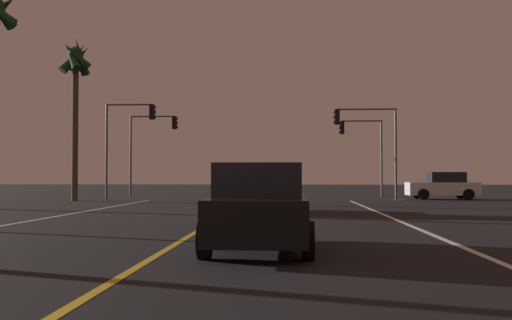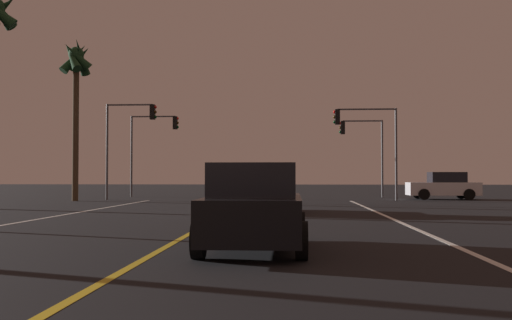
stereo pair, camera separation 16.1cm
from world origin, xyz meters
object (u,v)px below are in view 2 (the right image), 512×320
at_px(traffic_light_far_right, 361,140).
at_px(car_lead_same_lane, 255,208).
at_px(traffic_light_far_left, 154,137).
at_px(car_crossing_side, 444,186).
at_px(traffic_light_near_left, 130,129).
at_px(palm_tree_left_far, 76,72).
at_px(car_ahead_far, 269,192).
at_px(traffic_light_near_right, 366,131).

bearing_deg(traffic_light_far_right, car_lead_same_lane, 79.55).
relative_size(traffic_light_far_right, traffic_light_far_left, 0.93).
xyz_separation_m(car_crossing_side, traffic_light_far_left, (-19.08, 3.29, 3.39)).
relative_size(traffic_light_near_left, traffic_light_far_right, 1.11).
bearing_deg(car_crossing_side, palm_tree_left_far, 9.66).
bearing_deg(traffic_light_far_right, car_crossing_side, 145.00).
bearing_deg(car_ahead_far, traffic_light_near_left, 37.48).
relative_size(car_crossing_side, palm_tree_left_far, 0.45).
relative_size(car_crossing_side, car_lead_same_lane, 1.00).
relative_size(car_ahead_far, traffic_light_far_left, 0.76).
height_order(traffic_light_near_right, traffic_light_near_left, traffic_light_near_left).
relative_size(car_ahead_far, car_lead_same_lane, 1.00).
distance_m(car_ahead_far, traffic_light_far_left, 19.51).
bearing_deg(traffic_light_near_left, car_lead_same_lane, -69.09).
height_order(traffic_light_near_right, palm_tree_left_far, palm_tree_left_far).
xyz_separation_m(car_lead_same_lane, traffic_light_near_right, (5.05, 23.89, 3.27)).
bearing_deg(traffic_light_near_right, palm_tree_left_far, 5.20).
distance_m(car_lead_same_lane, traffic_light_near_left, 25.81).
distance_m(traffic_light_far_left, palm_tree_left_far, 8.33).
bearing_deg(car_crossing_side, traffic_light_near_right, 23.49).
bearing_deg(car_lead_same_lane, car_crossing_side, -21.21).
height_order(car_lead_same_lane, traffic_light_near_right, traffic_light_near_right).
xyz_separation_m(traffic_light_near_right, traffic_light_far_right, (0.37, 5.50, -0.17)).
relative_size(car_crossing_side, traffic_light_near_right, 0.79).
bearing_deg(car_lead_same_lane, traffic_light_far_left, 16.96).
bearing_deg(traffic_light_far_right, palm_tree_left_far, 22.11).
xyz_separation_m(car_crossing_side, car_lead_same_lane, (-10.13, -26.09, 0.00)).
height_order(car_lead_same_lane, traffic_light_far_right, traffic_light_far_right).
xyz_separation_m(traffic_light_far_left, palm_tree_left_far, (-2.96, -7.04, 3.32)).
distance_m(car_crossing_side, car_lead_same_lane, 27.99).
xyz_separation_m(traffic_light_near_right, traffic_light_far_left, (-14.01, 5.50, 0.12)).
relative_size(traffic_light_far_right, palm_tree_left_far, 0.55).
distance_m(traffic_light_near_left, traffic_light_far_right, 15.56).
bearing_deg(palm_tree_left_far, car_ahead_far, -40.73).
distance_m(car_ahead_far, traffic_light_far_right, 18.28).
bearing_deg(traffic_light_near_right, traffic_light_far_right, -93.87).
bearing_deg(car_ahead_far, traffic_light_far_left, 27.05).
xyz_separation_m(car_lead_same_lane, traffic_light_far_right, (5.42, 29.39, 3.10)).
bearing_deg(traffic_light_far_right, traffic_light_near_right, 86.13).
height_order(car_crossing_side, traffic_light_near_left, traffic_light_near_left).
xyz_separation_m(car_ahead_far, traffic_light_far_right, (5.64, 17.11, 3.10)).
distance_m(traffic_light_near_left, palm_tree_left_far, 4.54).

